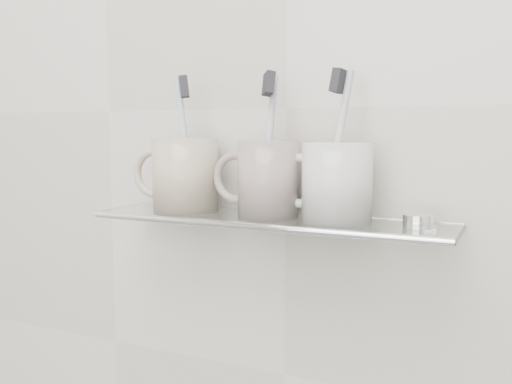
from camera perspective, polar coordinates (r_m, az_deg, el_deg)
The scene contains 18 objects.
wall_back at distance 0.83m, azimuth 3.00°, elevation 8.36°, with size 2.50×2.50×0.00m, color beige.
shelf_glass at distance 0.78m, azimuth 1.21°, elevation -2.83°, with size 0.50×0.12×0.01m, color silver.
shelf_rail at distance 0.73m, azimuth -0.57°, elevation -3.45°, with size 0.01×0.01×0.50m, color silver.
bracket_left at distance 0.93m, azimuth -9.54°, elevation -2.17°, with size 0.02×0.02×0.03m, color silver.
bracket_right at distance 0.77m, azimuth 17.13°, elevation -4.06°, with size 0.02×0.02×0.03m, color silver.
mug_left at distance 0.84m, azimuth -7.08°, elevation 1.75°, with size 0.10×0.10×0.11m, color beige.
mug_left_handle at distance 0.87m, azimuth -10.09°, elevation 1.85°, with size 0.08×0.08×0.01m, color beige.
toothbrush_left at distance 0.84m, azimuth -7.12°, elevation 4.95°, with size 0.01×0.01×0.19m, color #ADBCD2.
bristles_left at distance 0.84m, azimuth -7.20°, elevation 10.40°, with size 0.01×0.02×0.03m, color #212227.
mug_center at distance 0.78m, azimuth 1.25°, elevation 1.33°, with size 0.08×0.08×0.10m, color silver.
mug_center_handle at distance 0.80m, azimuth -1.92°, elevation 1.45°, with size 0.07×0.07×0.01m, color silver.
toothbrush_center at distance 0.78m, azimuth 1.26°, elevation 4.90°, with size 0.01×0.01×0.19m, color #A8A6BE.
bristles_center at distance 0.78m, azimuth 1.27°, elevation 10.79°, with size 0.01×0.02×0.03m, color #212227.
mug_right at distance 0.75m, azimuth 8.10°, elevation 0.98°, with size 0.09×0.09×0.10m, color white.
mug_right_handle at distance 0.76m, azimuth 4.38°, elevation 1.14°, with size 0.07×0.07×0.01m, color white.
toothbrush_right at distance 0.74m, azimuth 8.16°, elevation 4.78°, with size 0.01×0.01×0.19m, color silver.
bristles_right at distance 0.75m, azimuth 8.26°, elevation 10.93°, with size 0.01×0.02×0.03m, color #212227.
chrome_cap at distance 0.73m, azimuth 15.95°, elevation -2.79°, with size 0.04×0.04×0.02m, color silver.
Camera 1 is at (0.31, 0.33, 1.22)m, focal length 40.00 mm.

